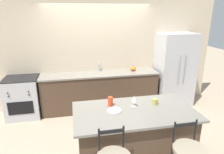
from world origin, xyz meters
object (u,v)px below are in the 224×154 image
(dinner_plate, at_px, (114,110))
(tumbler_cup, at_px, (110,101))
(coffee_mug, at_px, (155,102))
(pumpkin_decoration, at_px, (133,69))
(wine_glass, at_px, (134,99))
(oven_range, at_px, (23,97))
(refrigerator, at_px, (174,70))

(dinner_plate, height_order, tumbler_cup, tumbler_cup)
(coffee_mug, height_order, pumpkin_decoration, pumpkin_decoration)
(wine_glass, height_order, tumbler_cup, wine_glass)
(dinner_plate, height_order, coffee_mug, coffee_mug)
(coffee_mug, bearing_deg, tumbler_cup, 172.61)
(oven_range, relative_size, coffee_mug, 8.24)
(wine_glass, distance_m, coffee_mug, 0.34)
(oven_range, bearing_deg, pumpkin_decoration, 1.73)
(oven_range, xyz_separation_m, dinner_plate, (1.71, -1.95, 0.48))
(oven_range, relative_size, pumpkin_decoration, 6.64)
(pumpkin_decoration, bearing_deg, refrigerator, -5.08)
(oven_range, height_order, coffee_mug, coffee_mug)
(refrigerator, distance_m, oven_range, 3.72)
(coffee_mug, distance_m, pumpkin_decoration, 1.95)
(refrigerator, relative_size, wine_glass, 10.57)
(dinner_plate, bearing_deg, pumpkin_decoration, 65.82)
(pumpkin_decoration, bearing_deg, oven_range, -178.27)
(oven_range, xyz_separation_m, coffee_mug, (2.37, -1.86, 0.52))
(coffee_mug, bearing_deg, dinner_plate, -172.25)
(refrigerator, xyz_separation_m, oven_range, (-3.69, 0.02, -0.45))
(refrigerator, relative_size, tumbler_cup, 12.73)
(oven_range, bearing_deg, refrigerator, -0.25)
(oven_range, relative_size, dinner_plate, 4.28)
(refrigerator, bearing_deg, coffee_mug, -125.60)
(wine_glass, bearing_deg, tumbler_cup, 166.15)
(wine_glass, relative_size, pumpkin_decoration, 1.24)
(coffee_mug, bearing_deg, pumpkin_decoration, 82.75)
(coffee_mug, distance_m, tumbler_cup, 0.69)
(dinner_plate, bearing_deg, tumbler_cup, 98.02)
(coffee_mug, bearing_deg, oven_range, 141.97)
(coffee_mug, bearing_deg, wine_glass, 179.62)
(tumbler_cup, bearing_deg, wine_glass, -13.85)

